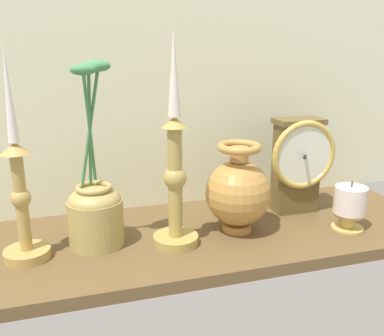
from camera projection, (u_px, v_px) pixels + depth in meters
ground_plane at (211, 235)px, 91.92cm from camera, size 100.00×36.00×2.40cm
back_wall at (186, 68)px, 99.49cm from camera, size 120.00×2.00×65.00cm
mantel_clock at (298, 163)px, 98.27cm from camera, size 15.67×8.92×22.07cm
candlestick_tall_left at (175, 176)px, 81.20cm from camera, size 8.93×8.93×41.09cm
candlestick_tall_center at (21, 196)px, 76.05cm from camera, size 8.38×8.38×38.44cm
brass_vase_bulbous at (238, 191)px, 88.73cm from camera, size 13.59×13.59×18.91cm
brass_vase_jar at (95, 207)px, 82.81cm from camera, size 10.69×10.69×35.35cm
pillar_candle_front at (350, 205)px, 90.60cm from camera, size 6.74×6.74×10.57cm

